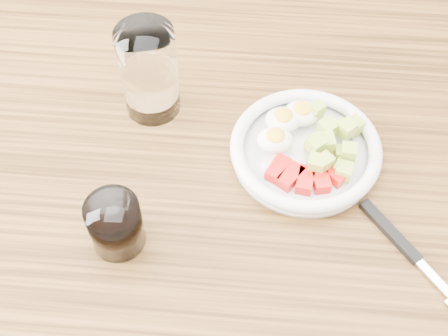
% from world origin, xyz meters
% --- Properties ---
extents(dining_table, '(1.50, 0.90, 0.77)m').
position_xyz_m(dining_table, '(0.00, 0.00, 0.67)').
color(dining_table, brown).
rests_on(dining_table, ground).
extents(bowl, '(0.20, 0.20, 0.05)m').
position_xyz_m(bowl, '(0.10, 0.06, 0.79)').
color(bowl, white).
rests_on(bowl, dining_table).
extents(fork, '(0.15, 0.18, 0.01)m').
position_xyz_m(fork, '(0.22, -0.07, 0.77)').
color(fork, black).
rests_on(fork, dining_table).
extents(water_glass, '(0.08, 0.08, 0.14)m').
position_xyz_m(water_glass, '(-0.12, 0.13, 0.84)').
color(water_glass, white).
rests_on(water_glass, dining_table).
extents(coffee_glass, '(0.07, 0.07, 0.08)m').
position_xyz_m(coffee_glass, '(-0.13, -0.09, 0.81)').
color(coffee_glass, white).
rests_on(coffee_glass, dining_table).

